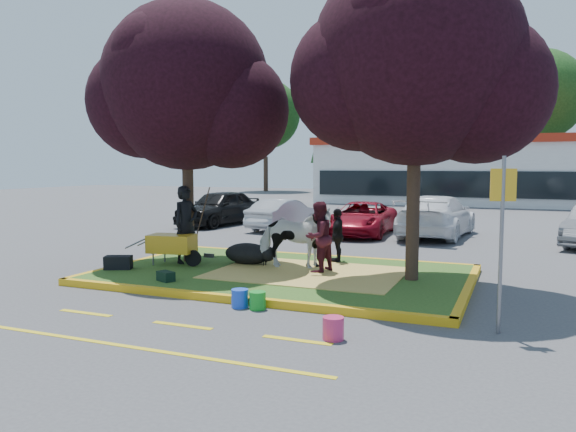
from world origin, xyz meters
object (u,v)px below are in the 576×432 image
at_px(bucket_green, 258,300).
at_px(bucket_pink, 333,328).
at_px(cow, 295,238).
at_px(car_silver, 284,214).
at_px(handler, 186,224).
at_px(wheelbarrow, 172,244).
at_px(car_black, 219,208).
at_px(sign_post, 502,224).
at_px(calf, 248,254).
at_px(bucket_blue, 240,298).

distance_m(bucket_green, bucket_pink, 2.14).
bearing_deg(cow, car_silver, 10.12).
height_order(cow, car_silver, cow).
height_order(handler, wheelbarrow, handler).
bearing_deg(car_black, handler, -56.90).
distance_m(wheelbarrow, car_black, 10.39).
bearing_deg(sign_post, car_black, 116.90).
distance_m(calf, sign_post, 6.87).
relative_size(wheelbarrow, bucket_blue, 5.91).
height_order(calf, handler, handler).
distance_m(handler, bucket_blue, 4.30).
relative_size(cow, car_black, 0.39).
distance_m(bucket_blue, car_silver, 12.30).
bearing_deg(car_silver, sign_post, 135.93).
height_order(bucket_blue, car_silver, car_silver).
height_order(calf, bucket_blue, calf).
height_order(handler, bucket_blue, handler).
bearing_deg(sign_post, bucket_green, 164.03).
xyz_separation_m(calf, bucket_green, (1.86, -3.32, -0.25)).
bearing_deg(car_black, bucket_blue, -50.74).
relative_size(sign_post, bucket_blue, 8.17).
distance_m(handler, car_silver, 8.76).
distance_m(sign_post, bucket_green, 4.36).
distance_m(sign_post, bucket_pink, 3.01).
bearing_deg(sign_post, cow, 128.86).
relative_size(bucket_green, car_silver, 0.09).
relative_size(calf, bucket_green, 3.74).
distance_m(wheelbarrow, bucket_pink, 6.49).
height_order(calf, car_silver, car_silver).
bearing_deg(wheelbarrow, bucket_pink, -44.10).
xyz_separation_m(cow, wheelbarrow, (-2.96, -0.67, -0.23)).
xyz_separation_m(handler, car_silver, (-1.03, 8.69, -0.50)).
relative_size(bucket_green, bucket_pink, 0.94).
height_order(cow, handler, handler).
bearing_deg(cow, bucket_pink, -165.85).
height_order(bucket_pink, car_silver, car_silver).
bearing_deg(cow, bucket_blue, 169.26).
relative_size(wheelbarrow, bucket_pink, 5.76).
relative_size(handler, bucket_blue, 5.75).
distance_m(bucket_green, car_black, 14.29).
relative_size(handler, wheelbarrow, 0.97).
height_order(sign_post, bucket_pink, sign_post).
relative_size(wheelbarrow, bucket_green, 6.13).
relative_size(calf, bucket_pink, 3.51).
relative_size(calf, wheelbarrow, 0.61).
xyz_separation_m(handler, bucket_blue, (3.01, -2.91, -0.95)).
distance_m(calf, handler, 1.72).
bearing_deg(sign_post, bucket_pink, -168.38).
distance_m(bucket_pink, bucket_blue, 2.45).
xyz_separation_m(cow, car_silver, (-3.84, 8.41, -0.27)).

